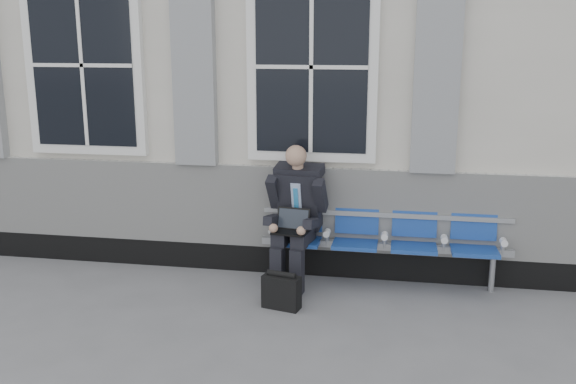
# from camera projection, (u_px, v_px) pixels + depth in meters

# --- Properties ---
(ground) EXTENTS (70.00, 70.00, 0.00)m
(ground) POSITION_uv_depth(u_px,v_px,m) (249.00, 329.00, 5.74)
(ground) COLOR slate
(ground) RESTS_ON ground
(station_building) EXTENTS (14.40, 4.40, 4.49)m
(station_building) POSITION_uv_depth(u_px,v_px,m) (305.00, 62.00, 8.54)
(station_building) COLOR beige
(station_building) RESTS_ON ground
(bench) EXTENTS (2.60, 0.47, 0.91)m
(bench) POSITION_uv_depth(u_px,v_px,m) (385.00, 234.00, 6.68)
(bench) COLOR #9EA0A3
(bench) RESTS_ON ground
(businessman) EXTENTS (0.64, 0.86, 1.48)m
(businessman) POSITION_uv_depth(u_px,v_px,m) (296.00, 211.00, 6.64)
(businessman) COLOR black
(businessman) RESTS_ON ground
(briefcase) EXTENTS (0.39, 0.23, 0.37)m
(briefcase) POSITION_uv_depth(u_px,v_px,m) (281.00, 291.00, 6.15)
(briefcase) COLOR black
(briefcase) RESTS_ON ground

